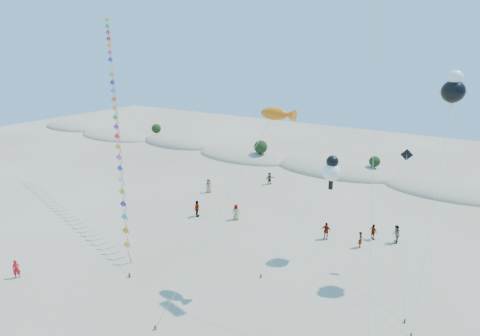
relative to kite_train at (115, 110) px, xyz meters
name	(u,v)px	position (x,y,z in m)	size (l,w,h in m)	color
dune_ridge	(340,171)	(17.15, 27.77, -11.51)	(145.30, 11.49, 5.57)	tan
kite_train	(115,110)	(0.00, 0.00, 0.00)	(23.32, 19.64, 22.60)	#3F2D1E
fish_kite	(277,115)	(22.20, -4.02, 1.94)	(5.15, 10.53, 14.09)	#3F2D1E
cartoon_kite_low	(332,170)	(24.51, 2.06, -3.51)	(3.98, 7.50, 9.40)	#3F2D1E
cartoon_kite_high	(453,89)	(32.79, 3.76, 3.69)	(2.00, 10.24, 16.70)	#3F2D1E
dark_kite	(406,194)	(30.78, 1.66, -4.38)	(3.00, 8.30, 10.37)	#3F2D1E
flyer_foreground	(16,269)	(4.35, -15.36, -10.83)	(0.58, 0.38, 1.59)	red
beachgoers	(305,215)	(20.05, 7.52, -10.75)	(37.01, 15.52, 1.89)	slate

